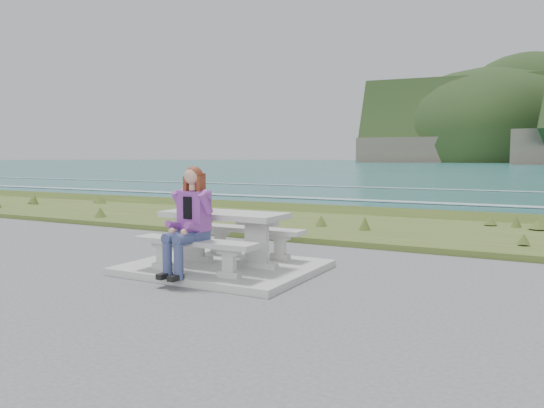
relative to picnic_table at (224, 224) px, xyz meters
name	(u,v)px	position (x,y,z in m)	size (l,w,h in m)	color
concrete_slab	(224,267)	(0.00, 0.00, -0.63)	(2.60, 2.10, 0.10)	#AFB0AA
picnic_table	(224,224)	(0.00, 0.00, 0.00)	(1.80, 0.75, 0.75)	#AFB0AA
bench_landward	(195,247)	(0.00, -0.70, -0.23)	(1.80, 0.35, 0.45)	#AFB0AA
bench_seaward	(249,234)	(0.00, 0.70, -0.23)	(1.80, 0.35, 0.45)	#AFB0AA
grass_verge	(347,229)	(0.00, 5.00, -0.68)	(160.00, 4.50, 0.22)	#34521E
shore_drop	(384,217)	(0.00, 7.90, -0.68)	(160.00, 0.80, 2.20)	brown
ocean	(472,218)	(0.00, 25.09, -2.42)	(1600.00, 1600.00, 0.09)	#215D5F
seated_woman	(186,235)	(-0.03, -0.83, -0.06)	(0.45, 0.73, 1.41)	navy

